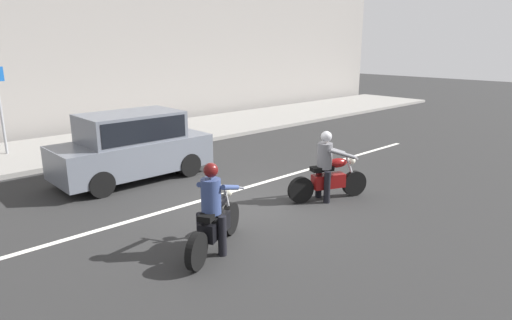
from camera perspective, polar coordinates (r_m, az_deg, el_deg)
ground_plane at (r=10.03m, az=-1.03°, el=-5.71°), size 80.00×80.00×0.00m
sidewalk_slab at (r=16.62m, az=-19.79°, el=2.00°), size 40.00×4.40×0.14m
lane_marking_stripe at (r=10.21m, az=-7.92°, el=-5.45°), size 18.00×0.14×0.01m
motorcycle_with_rider_gray at (r=10.25m, az=9.36°, el=-1.52°), size 1.91×0.98×1.63m
motorcycle_with_rider_denim_blue at (r=7.67m, az=-5.49°, el=-7.16°), size 1.87×1.12×1.62m
parked_hatchback_slate_gray at (r=12.01m, az=-15.81°, el=1.87°), size 4.04×1.76×1.80m
street_sign_post at (r=15.80m, az=-30.40°, el=6.56°), size 0.44×0.08×2.74m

